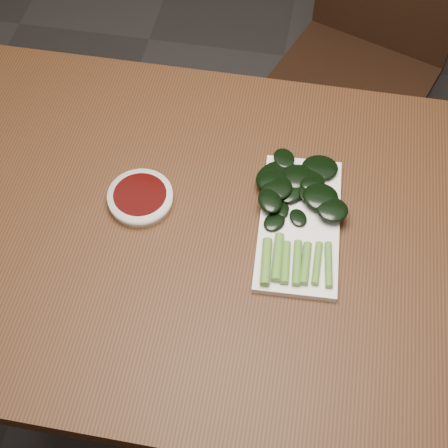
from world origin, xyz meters
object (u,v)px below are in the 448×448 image
at_px(chair_far, 363,54).
at_px(serving_plate, 299,224).
at_px(gai_lan, 295,201).
at_px(sauce_bowl, 141,198).
at_px(table, 228,249).

distance_m(chair_far, serving_plate, 0.85).
distance_m(chair_far, gai_lan, 0.82).
height_order(sauce_bowl, serving_plate, sauce_bowl).
bearing_deg(table, serving_plate, 12.96).
distance_m(table, gai_lan, 0.16).
relative_size(table, chair_far, 1.57).
xyz_separation_m(table, gai_lan, (0.11, 0.06, 0.10)).
bearing_deg(table, chair_far, 73.03).
bearing_deg(gai_lan, sauce_bowl, -173.28).
xyz_separation_m(table, chair_far, (0.25, 0.82, -0.19)).
xyz_separation_m(serving_plate, gai_lan, (-0.01, 0.03, 0.02)).
xyz_separation_m(chair_far, gai_lan, (-0.14, -0.76, 0.29)).
distance_m(table, chair_far, 0.88).
bearing_deg(sauce_bowl, serving_plate, -0.20).
bearing_deg(serving_plate, gai_lan, 110.10).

